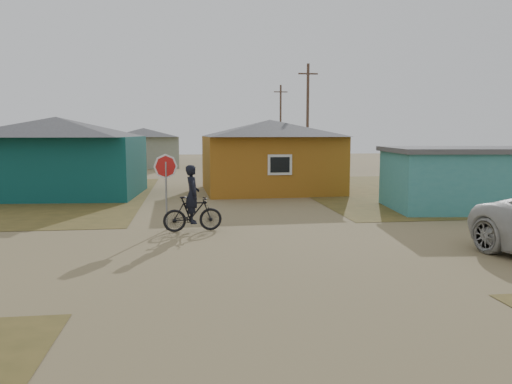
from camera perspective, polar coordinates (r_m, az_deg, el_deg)
ground at (r=13.45m, az=0.62°, el=-7.05°), size 120.00×120.00×0.00m
grass_ne at (r=30.57m, az=23.71°, el=0.23°), size 20.00×18.00×0.00m
house_teal at (r=27.26m, az=-21.74°, el=3.90°), size 8.93×7.08×4.00m
house_yellow at (r=27.30m, az=1.60°, el=4.29°), size 7.72×6.76×3.90m
shed_turquoise at (r=22.59m, az=22.65°, el=1.46°), size 6.71×4.93×2.60m
house_pale_west at (r=47.12m, az=-12.71°, el=5.03°), size 7.04×6.15×3.60m
house_beige_east at (r=54.26m, az=5.03°, el=5.40°), size 6.95×6.05×3.60m
house_pale_north at (r=60.17m, az=-19.34°, el=5.08°), size 6.28×5.81×3.40m
utility_pole_near at (r=35.93m, az=5.91°, el=8.28°), size 1.40×0.20×8.00m
utility_pole_far at (r=51.79m, az=2.82°, el=7.87°), size 1.40×0.20×8.00m
stop_sign at (r=16.62m, az=-10.27°, el=2.00°), size 0.83×0.07×2.53m
cyclist at (r=16.40m, az=-7.26°, el=-1.75°), size 1.98×0.79×2.18m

